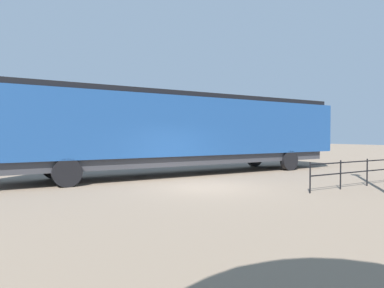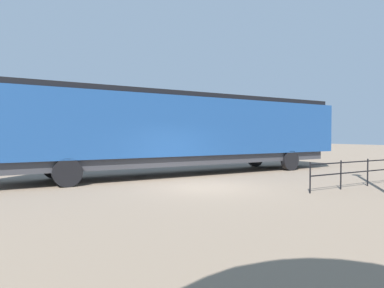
{
  "view_description": "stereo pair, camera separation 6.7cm",
  "coord_description": "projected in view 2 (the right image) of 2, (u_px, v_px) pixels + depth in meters",
  "views": [
    {
      "loc": [
        10.67,
        -6.94,
        1.95
      ],
      "look_at": [
        -0.11,
        -0.45,
        1.62
      ],
      "focal_mm": 31.83,
      "sensor_mm": 36.0,
      "label": 1
    },
    {
      "loc": [
        10.71,
        -6.88,
        1.95
      ],
      "look_at": [
        -0.11,
        -0.45,
        1.62
      ],
      "focal_mm": 31.83,
      "sensor_mm": 36.0,
      "label": 2
    }
  ],
  "objects": [
    {
      "name": "locomotive",
      "position": [
        194.0,
        130.0,
        17.26
      ],
      "size": [
        3.16,
        18.38,
        3.96
      ],
      "color": "navy",
      "rests_on": "ground_plane"
    },
    {
      "name": "ground_plane",
      "position": [
        204.0,
        187.0,
        12.77
      ],
      "size": [
        120.0,
        120.0,
        0.0
      ],
      "primitive_type": "plane",
      "color": "#84705B"
    }
  ]
}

